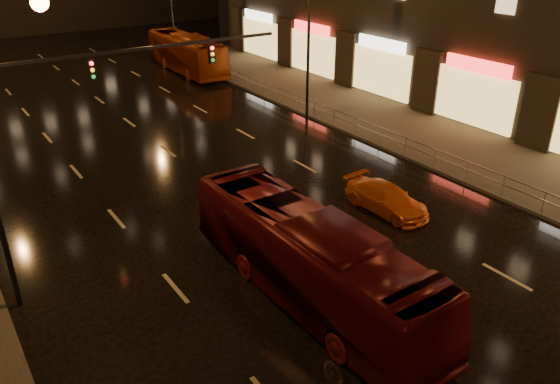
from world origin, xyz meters
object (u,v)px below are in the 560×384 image
bus_red (309,258)px  taxi_near (321,236)px  bus_curb (186,53)px  taxi_far (386,199)px

bus_red → taxi_near: size_ratio=2.82×
bus_curb → taxi_near: bus_curb is taller
bus_curb → taxi_near: 30.39m
bus_curb → taxi_far: 28.50m
bus_red → bus_curb: size_ratio=0.97×
bus_red → taxi_far: size_ratio=2.70×
bus_red → taxi_far: 7.23m
taxi_far → bus_red: bearing=-158.3°
bus_red → bus_curb: (10.50, 31.23, 0.04)m
bus_red → taxi_far: bus_red is taller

